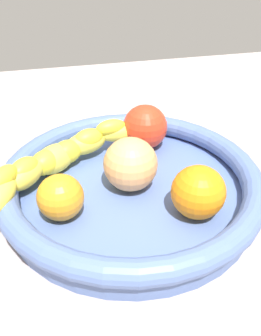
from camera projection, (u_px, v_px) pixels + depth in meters
kitchen_counter at (130, 207)px, 50.50cm from camera, size 120.00×120.00×3.00cm
fruit_bowl at (130, 183)px, 48.15cm from camera, size 35.20×35.20×5.25cm
banana_draped_left at (59, 159)px, 49.57cm from camera, size 17.05×22.43×4.41cm
banana_draped_right at (59, 154)px, 49.56cm from camera, size 14.21×19.95×4.81cm
orange_front at (60, 197)px, 41.95cm from camera, size 5.62×5.62×5.62cm
orange_mid_left at (198, 192)px, 42.03cm from camera, size 6.54×6.54×6.54cm
peach_blush at (132, 164)px, 46.47cm from camera, size 7.18×7.18×7.18cm
tomato_red at (145, 127)px, 55.40cm from camera, size 6.97×6.97×6.97cm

